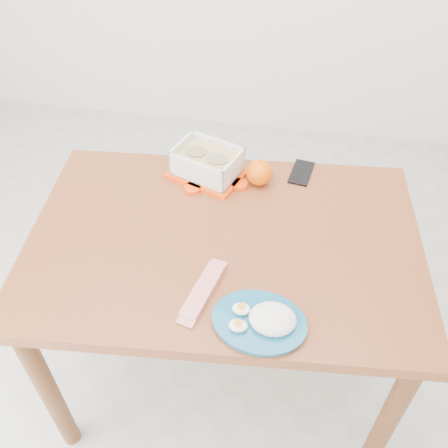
% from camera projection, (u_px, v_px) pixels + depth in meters
% --- Properties ---
extents(ground, '(3.50, 3.50, 0.00)m').
position_uv_depth(ground, '(176.00, 363.00, 2.01)').
color(ground, '#B7B7B2').
rests_on(ground, ground).
extents(dining_table, '(1.22, 0.87, 0.75)m').
position_uv_depth(dining_table, '(224.00, 261.00, 1.55)').
color(dining_table, '#98492B').
rests_on(dining_table, ground).
extents(food_container, '(0.28, 0.25, 0.10)m').
position_uv_depth(food_container, '(207.00, 163.00, 1.65)').
color(food_container, '#FF4207').
rests_on(food_container, dining_table).
extents(orange_fruit, '(0.09, 0.09, 0.09)m').
position_uv_depth(orange_fruit, '(259.00, 173.00, 1.62)').
color(orange_fruit, orange).
rests_on(orange_fruit, dining_table).
extents(rice_plate, '(0.26, 0.26, 0.06)m').
position_uv_depth(rice_plate, '(263.00, 320.00, 1.24)').
color(rice_plate, '#175D81').
rests_on(rice_plate, dining_table).
extents(candy_bar, '(0.09, 0.20, 0.02)m').
position_uv_depth(candy_bar, '(203.00, 290.00, 1.32)').
color(candy_bar, red).
rests_on(candy_bar, dining_table).
extents(smartphone, '(0.09, 0.14, 0.01)m').
position_uv_depth(smartphone, '(301.00, 173.00, 1.69)').
color(smartphone, black).
rests_on(smartphone, dining_table).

